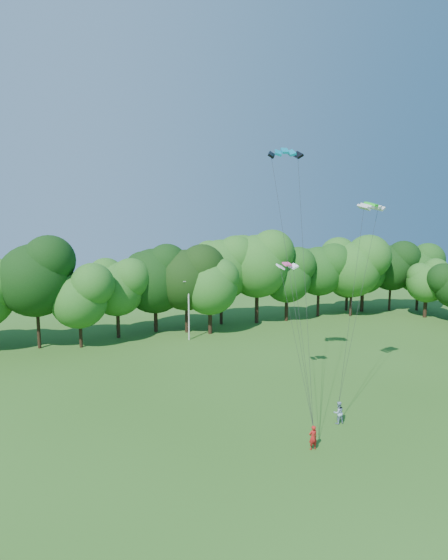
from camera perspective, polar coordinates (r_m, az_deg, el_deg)
name	(u,v)px	position (r m, az deg, el deg)	size (l,w,h in m)	color
ground	(293,495)	(26.27, 9.01, -26.02)	(160.00, 160.00, 0.00)	#2A5818
utility_pole	(189,309)	(53.54, -4.63, -3.79)	(1.48, 0.38, 7.48)	beige
kite_flyer_left	(313,437)	(30.21, 11.54, -19.51)	(0.59, 0.39, 1.61)	#B11916
kite_flyer_right	(338,413)	(33.93, 14.72, -16.40)	(0.80, 0.63, 1.65)	#89A2BE
kite_teal	(285,151)	(37.16, 7.94, 16.37)	(2.94, 2.07, 0.64)	#057E9D
kite_green	(371,204)	(37.43, 18.67, 9.38)	(2.60, 1.64, 0.42)	#22E224
kite_pink	(287,264)	(37.02, 8.23, 2.07)	(1.87, 1.10, 0.29)	#FF468F
tree_back_center	(186,273)	(56.52, -4.96, 0.96)	(8.70, 8.70, 12.66)	#2E2012
tree_back_east	(348,271)	(73.35, 15.86, 1.16)	(7.17, 7.17, 10.42)	#2F2212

